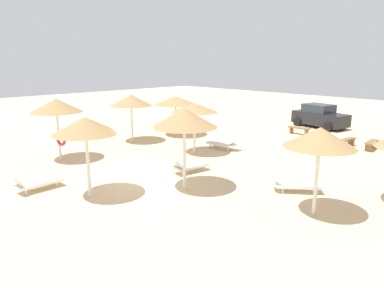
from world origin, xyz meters
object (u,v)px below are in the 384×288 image
Objects in this scene: parasol_3 at (320,138)px; bench_1 at (299,129)px; parasol_0 at (184,118)px; lounger_2 at (35,183)px; parked_car at (320,116)px; lounger_1 at (223,144)px; bench_0 at (371,144)px; parasol_1 at (194,108)px; lounger_0 at (188,166)px; parasol_4 at (131,100)px; lounger_3 at (295,184)px; parasol_2 at (85,126)px; parasol_6 at (176,101)px; bench_2 at (346,141)px; parasol_5 at (56,106)px.

bench_1 is (-6.85, 11.26, -2.22)m from parasol_3.
parasol_3 is at bearing 16.75° from parasol_0.
parked_car is (1.38, 20.32, 0.50)m from lounger_2.
lounger_1 is 8.28m from bench_0.
parasol_1 is 0.64× the size of parked_car.
lounger_2 is at bearing -113.21° from lounger_0.
parasol_4 is 6.17m from lounger_1.
lounger_0 reaches higher than lounger_3.
parasol_2 is 1.53× the size of lounger_0.
parasol_4 reaches higher than lounger_2.
parasol_6 is (-12.45, 5.13, -0.24)m from parasol_3.
parasol_1 is (-3.61, 4.10, -0.34)m from parasol_0.
bench_1 is at bearing 94.15° from lounger_0.
parasol_4 reaches higher than bench_1.
lounger_2 is 20.38m from parked_car.
lounger_2 is (-2.47, -5.75, 0.01)m from lounger_0.
parasol_2 is 1.03× the size of parasol_3.
bench_2 is (5.40, 15.55, 0.02)m from lounger_2.
lounger_1 is (-7.76, 4.53, -2.25)m from parasol_3.
parasol_3 is 12.35m from parasol_5.
parasol_2 is 0.96× the size of parasol_5.
parasol_5 is 8.20m from parasol_6.
parasol_2 is at bearing -44.71° from parasol_4.
parked_car reaches higher than lounger_3.
parasol_0 is 1.69× the size of lounger_2.
lounger_2 is at bearing -132.73° from parasol_0.
lounger_1 is (-1.30, 8.94, -2.34)m from parasol_2.
parasol_1 is at bearing -129.80° from bench_0.
parasol_1 reaches higher than lounger_0.
parasol_6 reaches higher than bench_2.
lounger_3 reaches higher than bench_1.
parasol_2 is 19.24m from parked_car.
lounger_2 reaches higher than bench_1.
parasol_6 reaches higher than bench_1.
lounger_1 is at bearing 75.46° from parasol_1.
parasol_2 reaches higher than lounger_3.
parasol_1 is 1.80× the size of bench_1.
parasol_4 is 7.43m from lounger_0.
lounger_2 is 16.94m from bench_1.
parked_car is at bearing 140.16° from bench_0.
parasol_2 is 1.52× the size of lounger_1.
lounger_1 is at bearing 153.54° from lounger_3.
parked_car is at bearing 84.73° from parasol_1.
parasol_5 reaches higher than lounger_1.
parasol_1 is 1.39× the size of lounger_0.
bench_0 is 1.00× the size of bench_2.
parasol_6 is 0.68× the size of parked_car.
parked_car is at bearing 115.82° from parasol_3.
parasol_3 is at bearing -1.50° from lounger_0.
bench_2 is at bearing 55.73° from parasol_5.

